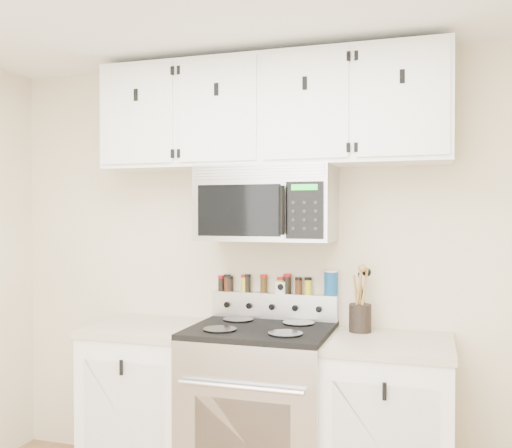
{
  "coord_description": "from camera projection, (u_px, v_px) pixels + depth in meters",
  "views": [
    {
      "loc": [
        0.9,
        -1.55,
        1.57
      ],
      "look_at": [
        -0.03,
        1.45,
        1.52
      ],
      "focal_mm": 40.0,
      "sensor_mm": 36.0,
      "label": 1
    }
  ],
  "objects": [
    {
      "name": "spice_jar_4",
      "position": [
        248.0,
        283.0,
        3.44
      ],
      "size": [
        0.04,
        0.04,
        0.11
      ],
      "color": "black",
      "rests_on": "range"
    },
    {
      "name": "microwave",
      "position": [
        267.0,
        204.0,
        3.23
      ],
      "size": [
        0.76,
        0.44,
        0.42
      ],
      "color": "#9E9EA3",
      "rests_on": "back_wall"
    },
    {
      "name": "spice_jar_1",
      "position": [
        227.0,
        283.0,
        3.48
      ],
      "size": [
        0.04,
        0.04,
        0.1
      ],
      "color": "#3F1D0F",
      "rests_on": "range"
    },
    {
      "name": "back_wall",
      "position": [
        276.0,
        267.0,
        3.42
      ],
      "size": [
        3.5,
        0.01,
        2.5
      ],
      "primitive_type": "cube",
      "color": "#BFB18F",
      "rests_on": "floor"
    },
    {
      "name": "base_cabinet_left",
      "position": [
        150.0,
        402.0,
        3.36
      ],
      "size": [
        0.64,
        0.62,
        0.92
      ],
      "color": "white",
      "rests_on": "floor"
    },
    {
      "name": "range",
      "position": [
        261.0,
        411.0,
        3.13
      ],
      "size": [
        0.76,
        0.65,
        1.1
      ],
      "color": "#B7B7BA",
      "rests_on": "floor"
    },
    {
      "name": "utensil_crock",
      "position": [
        360.0,
        316.0,
        3.14
      ],
      "size": [
        0.12,
        0.12,
        0.36
      ],
      "color": "black",
      "rests_on": "base_cabinet_right"
    },
    {
      "name": "kitchen_timer",
      "position": [
        282.0,
        287.0,
        3.38
      ],
      "size": [
        0.07,
        0.06,
        0.07
      ],
      "primitive_type": "cube",
      "rotation": [
        0.0,
        0.0,
        -0.17
      ],
      "color": "white",
      "rests_on": "range"
    },
    {
      "name": "spice_jar_0",
      "position": [
        221.0,
        283.0,
        3.49
      ],
      "size": [
        0.04,
        0.04,
        0.09
      ],
      "color": "black",
      "rests_on": "range"
    },
    {
      "name": "spice_jar_3",
      "position": [
        244.0,
        283.0,
        3.44
      ],
      "size": [
        0.04,
        0.04,
        0.1
      ],
      "color": "yellow",
      "rests_on": "range"
    },
    {
      "name": "spice_jar_5",
      "position": [
        264.0,
        283.0,
        3.41
      ],
      "size": [
        0.04,
        0.04,
        0.11
      ],
      "color": "#432B10",
      "rests_on": "range"
    },
    {
      "name": "spice_jar_2",
      "position": [
        230.0,
        284.0,
        3.47
      ],
      "size": [
        0.04,
        0.04,
        0.09
      ],
      "color": "black",
      "rests_on": "range"
    },
    {
      "name": "salt_canister",
      "position": [
        331.0,
        283.0,
        3.29
      ],
      "size": [
        0.08,
        0.08,
        0.15
      ],
      "color": "#134B88",
      "rests_on": "range"
    },
    {
      "name": "spice_jar_9",
      "position": [
        308.0,
        286.0,
        3.33
      ],
      "size": [
        0.04,
        0.04,
        0.1
      ],
      "color": "gold",
      "rests_on": "range"
    },
    {
      "name": "base_cabinet_right",
      "position": [
        389.0,
        428.0,
        2.95
      ],
      "size": [
        0.64,
        0.62,
        0.92
      ],
      "color": "white",
      "rests_on": "floor"
    },
    {
      "name": "spice_jar_7",
      "position": [
        287.0,
        284.0,
        3.37
      ],
      "size": [
        0.05,
        0.05,
        0.12
      ],
      "color": "black",
      "rests_on": "range"
    },
    {
      "name": "upper_cabinets",
      "position": [
        268.0,
        112.0,
        3.25
      ],
      "size": [
        2.0,
        0.35,
        0.62
      ],
      "color": "white",
      "rests_on": "back_wall"
    },
    {
      "name": "spice_jar_8",
      "position": [
        298.0,
        286.0,
        3.35
      ],
      "size": [
        0.04,
        0.04,
        0.1
      ],
      "color": "#462310",
      "rests_on": "range"
    },
    {
      "name": "spice_jar_6",
      "position": [
        281.0,
        285.0,
        3.38
      ],
      "size": [
        0.04,
        0.04,
        0.09
      ],
      "color": "gold",
      "rests_on": "range"
    }
  ]
}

